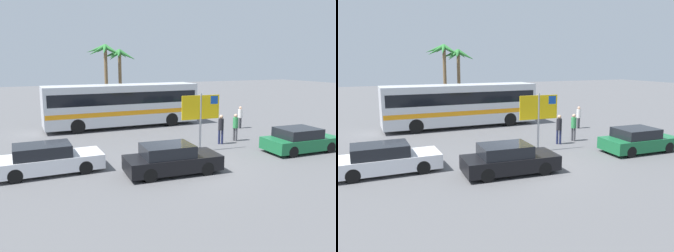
# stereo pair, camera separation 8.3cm
# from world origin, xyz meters

# --- Properties ---
(ground) EXTENTS (120.00, 120.00, 0.00)m
(ground) POSITION_xyz_m (0.00, 0.00, 0.00)
(ground) COLOR #565659
(bus_front_coach) EXTENTS (11.37, 2.58, 3.17)m
(bus_front_coach) POSITION_xyz_m (0.11, 11.27, 1.78)
(bus_front_coach) COLOR silver
(bus_front_coach) RESTS_ON ground
(ferry_sign) EXTENTS (2.20, 0.20, 3.20)m
(ferry_sign) POSITION_xyz_m (1.98, 2.59, 2.33)
(ferry_sign) COLOR gray
(ferry_sign) RESTS_ON ground
(car_white) EXTENTS (4.60, 1.82, 1.32)m
(car_white) POSITION_xyz_m (-6.06, 2.04, 0.64)
(car_white) COLOR silver
(car_white) RESTS_ON ground
(car_green) EXTENTS (4.17, 2.03, 1.32)m
(car_green) POSITION_xyz_m (6.92, 0.36, 0.64)
(car_green) COLOR #196638
(car_green) RESTS_ON ground
(car_black) EXTENTS (4.29, 2.04, 1.32)m
(car_black) POSITION_xyz_m (-1.07, -0.17, 0.64)
(car_black) COLOR black
(car_black) RESTS_ON ground
(pedestrian_by_bus) EXTENTS (0.32, 0.32, 1.70)m
(pedestrian_by_bus) POSITION_xyz_m (5.17, 3.92, 1.00)
(pedestrian_by_bus) COLOR #4C4C51
(pedestrian_by_bus) RESTS_ON ground
(pedestrian_crossing_lot) EXTENTS (0.32, 0.32, 1.62)m
(pedestrian_crossing_lot) POSITION_xyz_m (7.88, 7.20, 0.95)
(pedestrian_crossing_lot) COLOR #4C4C51
(pedestrian_crossing_lot) RESTS_ON ground
(pedestrian_near_sign) EXTENTS (0.32, 0.32, 1.77)m
(pedestrian_near_sign) POSITION_xyz_m (3.89, 3.58, 1.05)
(pedestrian_near_sign) COLOR #1E2347
(pedestrian_near_sign) RESTS_ON ground
(palm_tree_seaside) EXTENTS (3.58, 3.74, 6.49)m
(palm_tree_seaside) POSITION_xyz_m (0.94, 19.44, 5.36)
(palm_tree_seaside) COLOR brown
(palm_tree_seaside) RESTS_ON ground
(palm_tree_inland) EXTENTS (3.37, 3.32, 6.05)m
(palm_tree_inland) POSITION_xyz_m (2.37, 19.58, 4.97)
(palm_tree_inland) COLOR brown
(palm_tree_inland) RESTS_ON ground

